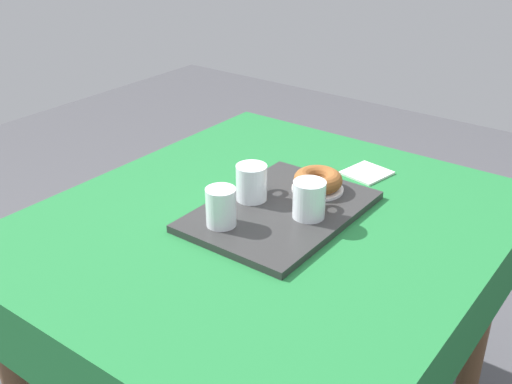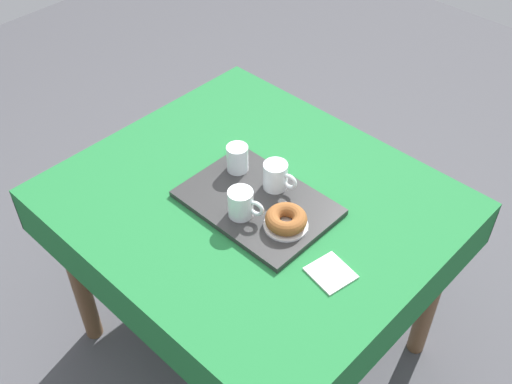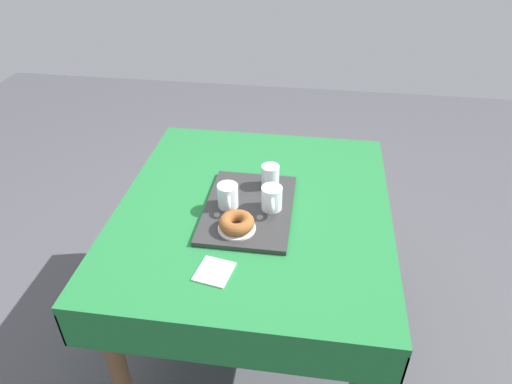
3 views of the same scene
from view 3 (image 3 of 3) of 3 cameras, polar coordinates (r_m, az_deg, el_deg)
name	(u,v)px [view 3 (image 3 of 3)]	position (r m, az deg, el deg)	size (l,w,h in m)	color
ground_plane	(254,337)	(2.24, -0.21, -17.43)	(6.00, 6.00, 0.00)	#47474C
dining_table	(254,229)	(1.78, -0.26, -4.63)	(1.13, 0.99, 0.76)	#1E6B33
serving_tray	(249,209)	(1.68, -0.90, -2.05)	(0.44, 0.31, 0.02)	#2D2D2D
tea_mug_left	(272,199)	(1.64, 1.95, -0.86)	(0.11, 0.07, 0.09)	white
tea_mug_right	(228,197)	(1.65, -3.48, -0.57)	(0.11, 0.07, 0.09)	white
water_glass_near	(270,177)	(1.76, 1.77, 1.84)	(0.07, 0.07, 0.09)	white
donut_plate_left	(237,228)	(1.57, -2.38, -4.47)	(0.13, 0.13, 0.01)	white
sugar_donut_left	(237,223)	(1.56, -2.40, -3.77)	(0.12, 0.12, 0.04)	brown
paper_napkin	(214,272)	(1.45, -5.16, -9.73)	(0.11, 0.10, 0.01)	white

